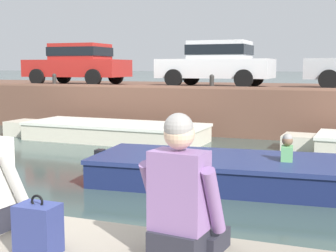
# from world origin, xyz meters

# --- Properties ---
(ground_plane) EXTENTS (400.00, 400.00, 0.00)m
(ground_plane) POSITION_xyz_m (0.00, 5.33, 0.00)
(ground_plane) COLOR #384C47
(far_quay_wall) EXTENTS (60.00, 6.00, 1.48)m
(far_quay_wall) POSITION_xyz_m (0.00, 13.67, 0.74)
(far_quay_wall) COLOR brown
(far_quay_wall) RESTS_ON ground
(far_wall_coping) EXTENTS (60.00, 0.24, 0.08)m
(far_wall_coping) POSITION_xyz_m (0.00, 10.79, 1.52)
(far_wall_coping) COLOR brown
(far_wall_coping) RESTS_ON far_quay_wall
(boat_moored_west_cream) EXTENTS (6.47, 2.09, 0.53)m
(boat_moored_west_cream) POSITION_xyz_m (-3.87, 8.93, 0.26)
(boat_moored_west_cream) COLOR silver
(boat_moored_west_cream) RESTS_ON ground
(motorboat_passing) EXTENTS (6.66, 2.40, 1.00)m
(motorboat_passing) POSITION_xyz_m (1.21, 5.04, 0.26)
(motorboat_passing) COLOR navy
(motorboat_passing) RESTS_ON ground
(car_leftmost_red) EXTENTS (3.84, 2.05, 1.54)m
(car_leftmost_red) POSITION_xyz_m (-6.89, 12.36, 2.33)
(car_leftmost_red) COLOR #B2231E
(car_leftmost_red) RESTS_ON far_quay_wall
(car_left_inner_white) EXTENTS (3.86, 2.04, 1.54)m
(car_left_inner_white) POSITION_xyz_m (-1.45, 12.36, 2.33)
(car_left_inner_white) COLOR white
(car_left_inner_white) RESTS_ON far_quay_wall
(mooring_bollard_west) EXTENTS (0.15, 0.15, 0.45)m
(mooring_bollard_west) POSITION_xyz_m (-7.01, 10.92, 1.72)
(mooring_bollard_west) COLOR #2D2B28
(mooring_bollard_west) RESTS_ON far_quay_wall
(mooring_bollard_mid) EXTENTS (0.15, 0.15, 0.45)m
(mooring_bollard_mid) POSITION_xyz_m (-1.23, 10.92, 1.72)
(mooring_bollard_mid) COLOR #2D2B28
(mooring_bollard_mid) RESTS_ON far_quay_wall
(person_seated_middle) EXTENTS (0.56, 0.56, 0.97)m
(person_seated_middle) POSITION_xyz_m (1.68, -0.45, 1.29)
(person_seated_middle) COLOR #282833
(person_seated_middle) RESTS_ON near_quay
(backpack_on_ledge) EXTENTS (0.28, 0.24, 0.41)m
(backpack_on_ledge) POSITION_xyz_m (0.76, -0.73, 1.09)
(backpack_on_ledge) COLOR navy
(backpack_on_ledge) RESTS_ON near_quay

